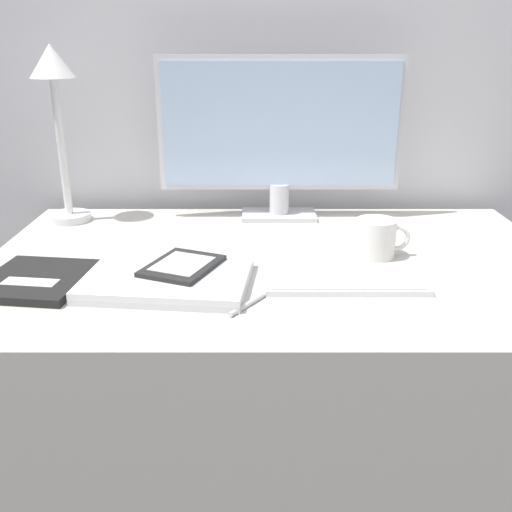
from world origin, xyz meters
TOP-DOWN VIEW (x-y plane):
  - wall_back at (0.00, 0.58)m, footprint 3.60×0.05m
  - desk at (0.00, 0.10)m, footprint 1.25×0.79m
  - monitor at (0.02, 0.42)m, footprint 0.62×0.11m
  - keyboard at (0.13, -0.04)m, footprint 0.31×0.12m
  - laptop at (-0.21, -0.04)m, footprint 0.33×0.26m
  - ereader at (-0.19, -0.01)m, footprint 0.17×0.19m
  - desk_lamp at (-0.53, 0.39)m, footprint 0.11×0.11m
  - notebook at (-0.47, -0.03)m, footprint 0.21×0.23m
  - coffee_mug at (0.22, 0.12)m, footprint 0.12×0.09m
  - pen at (-0.04, -0.12)m, footprint 0.09×0.13m

SIDE VIEW (x-z plane):
  - desk at x=0.00m, z-range 0.00..0.74m
  - pen at x=-0.04m, z-range 0.74..0.75m
  - keyboard at x=0.13m, z-range 0.74..0.75m
  - notebook at x=-0.47m, z-range 0.74..0.76m
  - laptop at x=-0.21m, z-range 0.74..0.76m
  - ereader at x=-0.19m, z-range 0.76..0.77m
  - coffee_mug at x=0.22m, z-range 0.74..0.82m
  - monitor at x=0.02m, z-range 0.76..1.17m
  - desk_lamp at x=-0.53m, z-range 0.83..1.26m
  - wall_back at x=0.00m, z-range 0.00..2.40m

